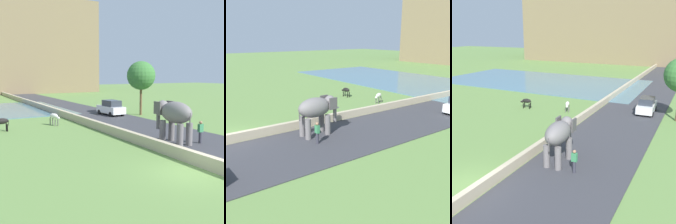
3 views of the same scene
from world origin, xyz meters
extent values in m
plane|color=#608442|center=(0.00, 0.00, 0.00)|extent=(220.00, 220.00, 0.00)
cube|color=#38383D|center=(5.00, 20.00, 0.03)|extent=(7.00, 120.00, 0.06)
cube|color=tan|center=(1.20, 18.00, 0.36)|extent=(0.40, 110.00, 0.72)
ellipsoid|color=slate|center=(3.42, 5.05, 2.24)|extent=(1.47, 2.74, 1.50)
cylinder|color=slate|center=(2.98, 5.91, 0.80)|extent=(0.44, 0.44, 1.60)
cylinder|color=slate|center=(3.82, 5.94, 0.80)|extent=(0.44, 0.44, 1.60)
cylinder|color=slate|center=(3.03, 4.16, 0.80)|extent=(0.44, 0.44, 1.60)
cylinder|color=slate|center=(3.87, 4.18, 0.80)|extent=(0.44, 0.44, 1.60)
ellipsoid|color=slate|center=(3.39, 6.46, 2.42)|extent=(1.02, 0.93, 1.10)
cube|color=#504C4C|center=(2.79, 6.31, 2.46)|extent=(0.14, 0.70, 0.90)
cube|color=#504C4C|center=(3.99, 6.35, 2.46)|extent=(0.14, 0.70, 0.90)
cylinder|color=slate|center=(3.37, 6.94, 1.54)|extent=(0.28, 0.28, 1.50)
cone|color=silver|center=(3.16, 6.86, 1.99)|extent=(0.14, 0.56, 0.17)
cone|color=silver|center=(3.60, 6.88, 1.99)|extent=(0.14, 0.56, 0.17)
cylinder|color=#504C4C|center=(3.46, 3.73, 1.89)|extent=(0.08, 0.08, 0.90)
cylinder|color=#33333D|center=(4.99, 4.26, 0.42)|extent=(0.22, 0.22, 0.85)
cube|color=#388451|center=(4.99, 4.26, 1.13)|extent=(0.36, 0.22, 0.56)
sphere|color=#997051|center=(4.99, 4.26, 1.52)|extent=(0.22, 0.22, 0.22)
cube|color=white|center=(6.58, 19.99, 0.70)|extent=(1.83, 4.05, 0.80)
cube|color=#2D333D|center=(6.58, 19.79, 1.45)|extent=(1.52, 2.25, 0.70)
cylinder|color=black|center=(5.72, 21.26, 0.30)|extent=(0.20, 0.61, 0.60)
cylinder|color=black|center=(7.34, 21.31, 0.30)|extent=(0.20, 0.61, 0.60)
cylinder|color=black|center=(5.81, 18.66, 0.30)|extent=(0.20, 0.61, 0.60)
cylinder|color=black|center=(7.43, 18.71, 0.30)|extent=(0.20, 0.61, 0.60)
ellipsoid|color=silver|center=(-1.48, 16.59, 0.90)|extent=(0.79, 1.18, 0.50)
cylinder|color=#595753|center=(-1.20, 16.28, 0.33)|extent=(0.10, 0.10, 0.65)
cylinder|color=#595753|center=(-1.49, 16.18, 0.33)|extent=(0.10, 0.10, 0.65)
cylinder|color=#595753|center=(-1.47, 17.01, 0.33)|extent=(0.10, 0.10, 0.65)
cylinder|color=#595753|center=(-1.76, 16.90, 0.33)|extent=(0.10, 0.10, 0.65)
ellipsoid|color=silver|center=(-1.26, 16.00, 0.75)|extent=(0.36, 0.46, 0.26)
cone|color=beige|center=(-1.18, 16.03, 0.92)|extent=(0.04, 0.04, 0.12)
cone|color=beige|center=(-1.35, 15.97, 0.92)|extent=(0.04, 0.04, 0.12)
cylinder|color=#595753|center=(-1.67, 17.10, 0.70)|extent=(0.04, 0.04, 0.45)
ellipsoid|color=black|center=(-6.32, 15.69, 0.90)|extent=(1.13, 0.53, 0.50)
cylinder|color=black|center=(-5.93, 15.56, 0.33)|extent=(0.10, 0.10, 0.65)
cylinder|color=black|center=(-5.95, 15.87, 0.33)|extent=(0.10, 0.10, 0.65)
cylinder|color=black|center=(-5.79, 15.73, 0.70)|extent=(0.04, 0.04, 0.45)
cylinder|color=brown|center=(9.82, 18.49, 1.74)|extent=(0.28, 0.28, 3.49)
sphere|color=#387033|center=(9.82, 18.49, 4.66)|extent=(3.36, 3.36, 3.36)
camera|label=1|loc=(-10.40, -10.57, 4.90)|focal=47.98mm
camera|label=2|loc=(20.47, -5.34, 7.36)|focal=44.20mm
camera|label=3|loc=(11.46, -10.09, 8.82)|focal=44.03mm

